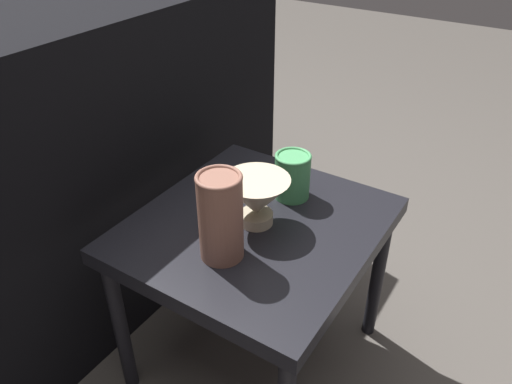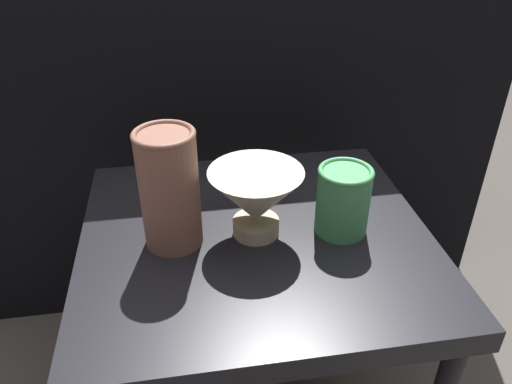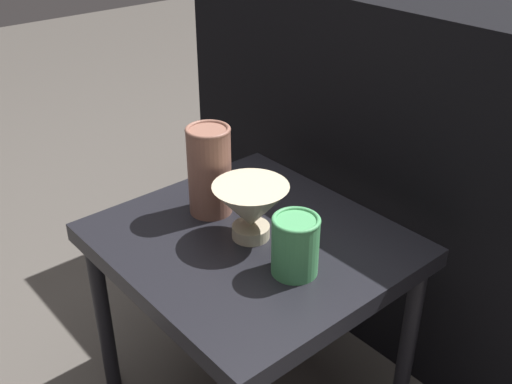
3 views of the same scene
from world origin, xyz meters
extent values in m
cube|color=black|center=(0.00, 0.00, 0.45)|extent=(0.58, 0.54, 0.04)
cylinder|color=black|center=(-0.26, -0.23, 0.22)|extent=(0.04, 0.04, 0.43)
cylinder|color=black|center=(-0.26, 0.23, 0.22)|extent=(0.04, 0.04, 0.43)
cylinder|color=black|center=(0.26, 0.23, 0.22)|extent=(0.04, 0.04, 0.43)
cube|color=black|center=(0.00, 0.60, 0.44)|extent=(1.34, 0.50, 0.88)
cylinder|color=#C1B293|center=(0.00, 0.00, 0.48)|extent=(0.08, 0.08, 0.03)
cone|color=#C1B293|center=(0.00, 0.00, 0.54)|extent=(0.15, 0.15, 0.09)
cylinder|color=brown|center=(-0.14, 0.00, 0.57)|extent=(0.09, 0.09, 0.19)
torus|color=brown|center=(-0.14, 0.00, 0.66)|extent=(0.10, 0.10, 0.01)
cylinder|color=#47995B|center=(0.14, -0.01, 0.53)|extent=(0.09, 0.09, 0.11)
torus|color=#47995B|center=(0.14, -0.01, 0.58)|extent=(0.09, 0.09, 0.01)
camera|label=1|loc=(-0.79, -0.51, 1.17)|focal=35.00mm
camera|label=2|loc=(-0.11, -0.67, 0.98)|focal=35.00mm
camera|label=3|loc=(0.79, -0.66, 1.16)|focal=42.00mm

